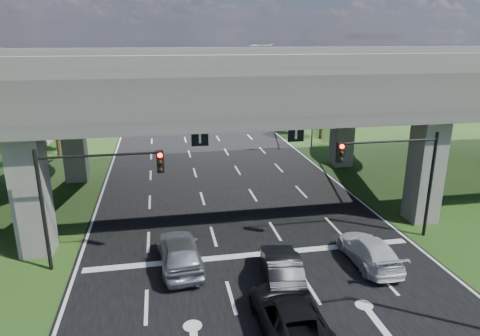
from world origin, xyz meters
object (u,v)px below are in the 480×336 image
object	(u,v)px
signal_left	(89,186)
car_white	(369,251)
car_silver	(180,252)
car_trailing	(290,316)
streetlight_beyond	(269,76)
streetlight_far	(310,90)
signal_right	(397,167)
car_dark	(282,268)

from	to	relation	value
signal_left	car_white	bearing A→B (deg)	-9.90
car_silver	car_trailing	size ratio (longest dim) A/B	0.92
car_white	streetlight_beyond	bearing A→B (deg)	-96.77
car_trailing	streetlight_far	bearing A→B (deg)	-110.25
streetlight_beyond	car_trailing	size ratio (longest dim) A/B	1.91
streetlight_beyond	streetlight_far	bearing A→B (deg)	-90.00
signal_right	car_trailing	world-z (taller)	signal_right
car_silver	streetlight_far	bearing A→B (deg)	-127.71
signal_right	signal_left	size ratio (longest dim) A/B	1.00
signal_left	car_trailing	world-z (taller)	signal_left
signal_right	car_silver	distance (m)	12.15
streetlight_far	signal_left	bearing A→B (deg)	-131.78
streetlight_beyond	car_trailing	bearing A→B (deg)	-103.30
streetlight_far	car_trailing	distance (m)	28.96
signal_right	car_white	world-z (taller)	signal_right
signal_left	car_trailing	bearing A→B (deg)	-40.17
signal_left	streetlight_far	distance (m)	26.95
signal_left	streetlight_beyond	bearing A→B (deg)	63.57
car_silver	car_white	xyz separation A→B (m)	(9.22, -1.37, -0.16)
streetlight_beyond	car_silver	bearing A→B (deg)	-110.62
signal_right	car_dark	distance (m)	8.58
streetlight_far	streetlight_beyond	distance (m)	16.00
streetlight_beyond	car_silver	world-z (taller)	streetlight_beyond
car_trailing	car_dark	bearing A→B (deg)	-100.25
streetlight_beyond	car_trailing	xyz separation A→B (m)	(-10.09, -42.67, -5.09)
car_white	signal_left	bearing A→B (deg)	-9.68
signal_left	streetlight_far	xyz separation A→B (m)	(17.92, 20.06, 1.66)
car_dark	car_trailing	xyz separation A→B (m)	(-0.64, -3.39, -0.01)
car_silver	car_trailing	distance (m)	6.84
signal_right	car_dark	bearing A→B (deg)	-155.78
signal_left	car_dark	world-z (taller)	signal_left
signal_left	car_trailing	xyz separation A→B (m)	(7.83, -6.61, -3.43)
streetlight_beyond	signal_right	bearing A→B (deg)	-93.61
car_silver	car_dark	size ratio (longest dim) A/B	1.08
car_trailing	car_silver	bearing A→B (deg)	-55.48
streetlight_far	car_white	size ratio (longest dim) A/B	2.17
signal_left	streetlight_beyond	xyz separation A→B (m)	(17.92, 36.06, 1.66)
car_silver	car_trailing	world-z (taller)	car_silver
car_white	car_silver	bearing A→B (deg)	-8.20
streetlight_far	car_silver	bearing A→B (deg)	-123.54
signal_right	car_silver	world-z (taller)	signal_right
streetlight_far	car_dark	size ratio (longest dim) A/B	2.23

